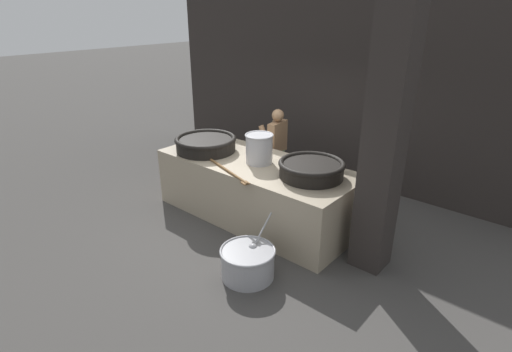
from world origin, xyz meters
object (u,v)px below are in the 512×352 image
object	(u,v)px
giant_wok_far	(311,168)
stock_pot	(259,148)
giant_wok_near	(206,143)
prep_bowl_vegetables	(248,261)
cook	(277,148)

from	to	relation	value
giant_wok_far	stock_pot	xyz separation A→B (m)	(-0.99, -0.06, 0.12)
giant_wok_near	stock_pot	xyz separation A→B (m)	(1.12, 0.17, 0.12)
giant_wok_near	prep_bowl_vegetables	bearing A→B (deg)	-30.25
cook	prep_bowl_vegetables	distance (m)	2.92
stock_pot	cook	bearing A→B (deg)	113.05
cook	giant_wok_near	bearing A→B (deg)	54.49
giant_wok_far	cook	size ratio (longest dim) A/B	0.61
cook	prep_bowl_vegetables	size ratio (longest dim) A/B	1.69
prep_bowl_vegetables	cook	bearing A→B (deg)	120.23
giant_wok_near	giant_wok_far	size ratio (longest dim) A/B	1.09
giant_wok_far	prep_bowl_vegetables	bearing A→B (deg)	-90.55
giant_wok_near	giant_wok_far	bearing A→B (deg)	6.18
cook	giant_wok_far	bearing A→B (deg)	137.82
cook	prep_bowl_vegetables	bearing A→B (deg)	112.92
giant_wok_near	stock_pot	bearing A→B (deg)	8.55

